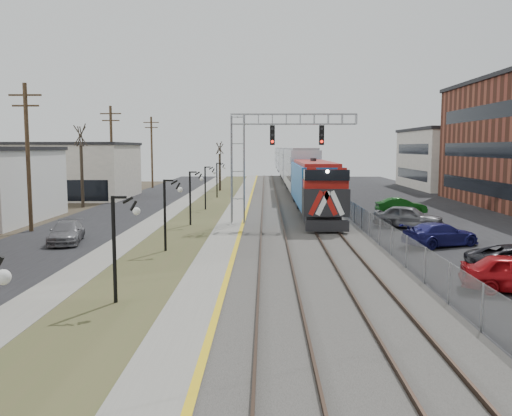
{
  "coord_description": "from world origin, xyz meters",
  "views": [
    {
      "loc": [
        1.5,
        -11.32,
        5.74
      ],
      "look_at": [
        1.02,
        16.65,
        2.6
      ],
      "focal_mm": 38.0,
      "sensor_mm": 36.0,
      "label": 1
    }
  ],
  "objects": [
    {
      "name": "bare_trees",
      "position": [
        -12.66,
        38.91,
        2.7
      ],
      "size": [
        12.3,
        42.3,
        5.95
      ],
      "color": "#382D23",
      "rests_on": "ground"
    },
    {
      "name": "car_lot_e",
      "position": [
        11.64,
        26.85,
        0.81
      ],
      "size": [
        5.13,
        3.65,
        1.62
      ],
      "primitive_type": "imported",
      "rotation": [
        0.0,
        0.0,
        1.16
      ],
      "color": "slate",
      "rests_on": "ground"
    },
    {
      "name": "grass_median",
      "position": [
        -4.0,
        35.0,
        0.03
      ],
      "size": [
        4.0,
        120.0,
        0.06
      ],
      "primitive_type": "cube",
      "color": "#484F2A",
      "rests_on": "ground"
    },
    {
      "name": "parking_lot",
      "position": [
        16.0,
        35.0,
        0.02
      ],
      "size": [
        16.0,
        120.0,
        0.04
      ],
      "primitive_type": "cube",
      "color": "black",
      "rests_on": "ground"
    },
    {
      "name": "signal_gantry",
      "position": [
        1.22,
        27.99,
        5.59
      ],
      "size": [
        9.0,
        1.07,
        8.15
      ],
      "color": "gray",
      "rests_on": "ground"
    },
    {
      "name": "sidewalk",
      "position": [
        -7.0,
        35.0,
        0.04
      ],
      "size": [
        2.0,
        120.0,
        0.08
      ],
      "primitive_type": "cube",
      "color": "gray",
      "rests_on": "ground"
    },
    {
      "name": "utility_poles",
      "position": [
        -14.5,
        25.0,
        5.0
      ],
      "size": [
        0.28,
        80.28,
        10.0
      ],
      "color": "#4C3823",
      "rests_on": "ground"
    },
    {
      "name": "lampposts",
      "position": [
        -4.0,
        18.29,
        2.0
      ],
      "size": [
        0.14,
        62.14,
        4.0
      ],
      "color": "black",
      "rests_on": "ground"
    },
    {
      "name": "platform_edge",
      "position": [
        -0.12,
        35.0,
        0.24
      ],
      "size": [
        0.24,
        120.0,
        0.01
      ],
      "primitive_type": "cube",
      "color": "gold",
      "rests_on": "platform"
    },
    {
      "name": "car_lot_f",
      "position": [
        13.14,
        34.97,
        0.7
      ],
      "size": [
        4.23,
        1.49,
        1.39
      ],
      "primitive_type": "imported",
      "rotation": [
        0.0,
        0.0,
        1.58
      ],
      "color": "#0E460F",
      "rests_on": "ground"
    },
    {
      "name": "car_lot_d",
      "position": [
        11.67,
        19.84,
        0.68
      ],
      "size": [
        5.07,
        3.63,
        1.36
      ],
      "primitive_type": "imported",
      "rotation": [
        0.0,
        0.0,
        1.98
      ],
      "color": "navy",
      "rests_on": "ground"
    },
    {
      "name": "track_far",
      "position": [
        5.5,
        35.0,
        0.28
      ],
      "size": [
        1.58,
        120.0,
        0.15
      ],
      "color": "#2D2119",
      "rests_on": "ballast_bed"
    },
    {
      "name": "ballast_bed",
      "position": [
        4.0,
        35.0,
        0.1
      ],
      "size": [
        8.0,
        120.0,
        0.2
      ],
      "primitive_type": "cube",
      "color": "#595651",
      "rests_on": "ground"
    },
    {
      "name": "train",
      "position": [
        5.5,
        79.22,
        2.94
      ],
      "size": [
        3.0,
        108.65,
        5.33
      ],
      "color": "#1458A5",
      "rests_on": "ground"
    },
    {
      "name": "car_street_b",
      "position": [
        -10.42,
        20.54,
        0.64
      ],
      "size": [
        2.64,
        4.65,
        1.27
      ],
      "primitive_type": "imported",
      "rotation": [
        0.0,
        0.0,
        0.21
      ],
      "color": "slate",
      "rests_on": "ground"
    },
    {
      "name": "fence",
      "position": [
        8.2,
        35.0,
        0.8
      ],
      "size": [
        0.04,
        120.0,
        1.6
      ],
      "primitive_type": "cube",
      "color": "gray",
      "rests_on": "ground"
    },
    {
      "name": "track_near",
      "position": [
        2.0,
        35.0,
        0.28
      ],
      "size": [
        1.58,
        120.0,
        0.15
      ],
      "color": "#2D2119",
      "rests_on": "ballast_bed"
    },
    {
      "name": "ground",
      "position": [
        0.0,
        0.0,
        0.0
      ],
      "size": [
        160.0,
        160.0,
        0.0
      ],
      "primitive_type": "plane",
      "color": "#473D2D",
      "rests_on": "ground"
    },
    {
      "name": "platform",
      "position": [
        -1.0,
        35.0,
        0.12
      ],
      "size": [
        2.0,
        120.0,
        0.24
      ],
      "primitive_type": "cube",
      "color": "gray",
      "rests_on": "ground"
    },
    {
      "name": "street_west",
      "position": [
        -11.5,
        35.0,
        0.02
      ],
      "size": [
        7.0,
        120.0,
        0.04
      ],
      "primitive_type": "cube",
      "color": "black",
      "rests_on": "ground"
    }
  ]
}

